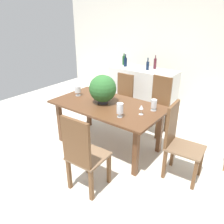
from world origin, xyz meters
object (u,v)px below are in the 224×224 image
Objects in this scene: crystal_vase_left at (78,90)px; kitchen_counter at (142,90)px; wine_bottle_amber at (125,62)px; flower_centerpiece at (103,89)px; wine_bottle_green at (148,65)px; wine_bottle_tall at (124,60)px; chair_near_right at (82,153)px; wine_bottle_dark at (155,64)px; crystal_vase_right at (154,104)px; chair_foot_end at (178,139)px; chair_far_right at (158,103)px; wine_glass at (141,108)px; chair_far_left at (122,96)px; crystal_vase_center_near at (120,109)px; dining_table at (108,110)px.

crystal_vase_left is 1.77m from kitchen_counter.
wine_bottle_amber is (-0.46, -0.02, 0.59)m from kitchen_counter.
flower_centerpiece is 1.68m from wine_bottle_green.
wine_bottle_tall is (-0.25, 1.78, 0.20)m from crystal_vase_left.
chair_near_right is 3.61× the size of wine_bottle_dark.
wine_bottle_dark is (0.19, 0.17, 0.60)m from kitchen_counter.
flower_centerpiece and wine_bottle_green have the same top height.
flower_centerpiece is 1.56× the size of wine_bottle_dark.
crystal_vase_right is 0.66× the size of wine_bottle_tall.
wine_bottle_amber reaches higher than flower_centerpiece.
chair_near_right is 2.79m from wine_bottle_green.
chair_far_right reaches higher than chair_foot_end.
wine_bottle_dark is at bearing 112.13° from wine_glass.
wine_bottle_tall is (-0.51, 0.78, 0.54)m from chair_far_left.
wine_bottle_green is (0.44, 1.67, 0.19)m from crystal_vase_left.
crystal_vase_center_near is at bearing -85.08° from chair_far_right.
chair_far_left is 1.08m from wine_bottle_tall.
wine_bottle_dark reaches higher than crystal_vase_center_near.
wine_bottle_green is at bearing 94.38° from flower_centerpiece.
chair_far_left is at bearing 135.21° from wine_glass.
chair_near_right is 2.31× the size of flower_centerpiece.
wine_bottle_amber is (-1.98, 1.67, 0.51)m from chair_foot_end.
flower_centerpiece reaches higher than chair_far_right.
chair_far_left and kitchen_counter have the same top height.
crystal_vase_center_near is 0.78× the size of wine_bottle_tall.
chair_far_left is (-0.81, 2.00, -0.04)m from chair_near_right.
chair_far_right reaches higher than dining_table.
wine_bottle_amber is at bearing 45.91° from chair_foot_end.
wine_bottle_green reaches higher than crystal_vase_right.
dining_table is at bearing 147.79° from crystal_vase_center_near.
flower_centerpiece is at bearing -67.34° from wine_bottle_amber.
wine_bottle_dark is 0.67m from wine_bottle_amber.
chair_far_left is 4.72× the size of crystal_vase_center_near.
flower_centerpiece reaches higher than chair_far_left.
wine_glass is at bearing -74.19° from chair_far_right.
chair_far_left is 6.63× the size of wine_glass.
chair_far_right is 1.04m from wine_bottle_green.
crystal_vase_right is at bearing 71.95° from wine_glass.
wine_bottle_amber is at bearing 112.66° from flower_centerpiece.
chair_far_right is at bearing 110.28° from crystal_vase_right.
wine_glass is (0.21, -1.02, 0.30)m from chair_far_right.
chair_foot_end is 2.30× the size of flower_centerpiece.
chair_foot_end is 4.07× the size of wine_bottle_green.
wine_bottle_tall is at bearing -67.93° from chair_near_right.
flower_centerpiece is 0.83m from crystal_vase_right.
crystal_vase_left is 1.28m from wine_glass.
chair_near_right is 2.00m from chair_far_right.
wine_bottle_green reaches higher than chair_far_left.
chair_far_right is 2.31× the size of flower_centerpiece.
dining_table is 6.53× the size of wine_bottle_amber.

